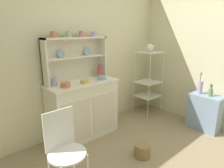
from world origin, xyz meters
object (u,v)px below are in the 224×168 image
at_px(hutch_cabinet, 83,109).
at_px(floor_basket, 142,150).
at_px(utensil_jar, 54,82).
at_px(flower_vase, 200,86).
at_px(jam_bottle, 100,71).
at_px(cup_terracotta_0, 54,34).
at_px(hutch_shelf_unit, 75,55).
at_px(wire_chair, 64,145).
at_px(oil_bottle, 211,92).
at_px(bakers_rack, 148,76).
at_px(side_shelf_blue, 205,112).
at_px(porcelain_teapot, 150,48).
at_px(bowl_mixing_large, 65,85).

height_order(hutch_cabinet, floor_basket, hutch_cabinet).
distance_m(hutch_cabinet, utensil_jar, 0.61).
bearing_deg(flower_vase, jam_bottle, 138.39).
relative_size(floor_basket, cup_terracotta_0, 2.16).
bearing_deg(hutch_shelf_unit, jam_bottle, -11.26).
height_order(wire_chair, oil_bottle, wire_chair).
bearing_deg(bakers_rack, hutch_shelf_unit, 170.38).
relative_size(cup_terracotta_0, utensil_jar, 0.38).
bearing_deg(side_shelf_blue, cup_terracotta_0, 147.23).
bearing_deg(utensil_jar, hutch_cabinet, -11.40).
xyz_separation_m(cup_terracotta_0, porcelain_teapot, (1.72, -0.20, -0.26)).
bearing_deg(side_shelf_blue, wire_chair, 171.95).
distance_m(cup_terracotta_0, porcelain_teapot, 1.75).
relative_size(porcelain_teapot, flower_vase, 0.64).
distance_m(porcelain_teapot, flower_vase, 1.08).
relative_size(floor_basket, utensil_jar, 0.82).
relative_size(wire_chair, flower_vase, 2.35).
bearing_deg(oil_bottle, wire_chair, 170.78).
bearing_deg(cup_terracotta_0, utensil_jar, -144.75).
xyz_separation_m(cup_terracotta_0, bowl_mixing_large, (0.02, -0.20, -0.63)).
height_order(side_shelf_blue, wire_chair, wire_chair).
distance_m(side_shelf_blue, wire_chair, 2.35).
height_order(hutch_cabinet, oil_bottle, hutch_cabinet).
distance_m(hutch_shelf_unit, side_shelf_blue, 2.23).
height_order(hutch_cabinet, porcelain_teapot, porcelain_teapot).
xyz_separation_m(hutch_cabinet, bowl_mixing_large, (-0.30, -0.07, 0.44)).
relative_size(hutch_shelf_unit, jam_bottle, 4.78).
height_order(cup_terracotta_0, flower_vase, cup_terracotta_0).
relative_size(utensil_jar, flower_vase, 0.69).
bearing_deg(utensil_jar, porcelain_teapot, -4.89).
bearing_deg(wire_chair, bakers_rack, -9.80).
bearing_deg(cup_terracotta_0, hutch_shelf_unit, 7.17).
height_order(hutch_cabinet, hutch_shelf_unit, hutch_shelf_unit).
bearing_deg(cup_terracotta_0, side_shelf_blue, -32.77).
height_order(jam_bottle, oil_bottle, jam_bottle).
xyz_separation_m(bakers_rack, utensil_jar, (-1.79, 0.15, 0.18)).
relative_size(bakers_rack, porcelain_teapot, 5.16).
distance_m(hutch_shelf_unit, bowl_mixing_large, 0.51).
distance_m(hutch_cabinet, bowl_mixing_large, 0.54).
bearing_deg(bakers_rack, floor_basket, -143.24).
distance_m(hutch_shelf_unit, porcelain_teapot, 1.43).
bearing_deg(side_shelf_blue, bowl_mixing_large, 151.36).
bearing_deg(hutch_shelf_unit, bowl_mixing_large, -142.01).
relative_size(hutch_cabinet, wire_chair, 1.22).
distance_m(wire_chair, floor_basket, 1.10).
relative_size(bakers_rack, floor_basket, 5.80).
bearing_deg(cup_terracotta_0, bakers_rack, -6.55).
xyz_separation_m(flower_vase, oil_bottle, (0.00, -0.17, -0.06)).
relative_size(hutch_shelf_unit, wire_chair, 1.14).
bearing_deg(bowl_mixing_large, hutch_cabinet, 13.65).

